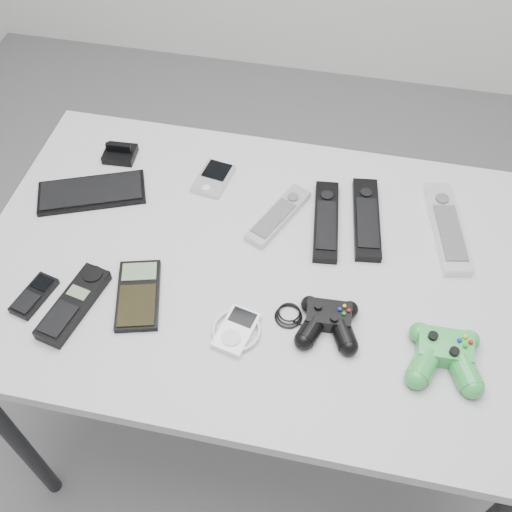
% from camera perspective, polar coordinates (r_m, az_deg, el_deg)
% --- Properties ---
extents(floor, '(3.50, 3.50, 0.00)m').
position_cam_1_polar(floor, '(1.98, 0.63, -12.63)').
color(floor, slate).
rests_on(floor, ground).
extents(desk, '(1.19, 0.77, 0.80)m').
position_cam_1_polar(desk, '(1.30, 0.57, -2.47)').
color(desk, '#A1A1A3').
rests_on(desk, floor).
extents(pda_keyboard, '(0.26, 0.18, 0.01)m').
position_cam_1_polar(pda_keyboard, '(1.42, -15.38, 5.88)').
color(pda_keyboard, black).
rests_on(pda_keyboard, desk).
extents(dock_bracket, '(0.08, 0.07, 0.04)m').
position_cam_1_polar(dock_bracket, '(1.49, -12.89, 9.75)').
color(dock_bracket, black).
rests_on(dock_bracket, desk).
extents(pda, '(0.09, 0.12, 0.02)m').
position_cam_1_polar(pda, '(1.40, -4.08, 7.41)').
color(pda, '#B2B2B9').
rests_on(pda, desk).
extents(remote_silver_a, '(0.12, 0.19, 0.02)m').
position_cam_1_polar(remote_silver_a, '(1.32, 2.15, 3.92)').
color(remote_silver_a, '#B2B2B9').
rests_on(remote_silver_a, desk).
extents(remote_black_a, '(0.08, 0.23, 0.02)m').
position_cam_1_polar(remote_black_a, '(1.32, 6.69, 3.40)').
color(remote_black_a, black).
rests_on(remote_black_a, desk).
extents(remote_black_b, '(0.08, 0.23, 0.02)m').
position_cam_1_polar(remote_black_b, '(1.33, 10.48, 3.58)').
color(remote_black_b, black).
rests_on(remote_black_b, desk).
extents(remote_silver_b, '(0.10, 0.26, 0.03)m').
position_cam_1_polar(remote_silver_b, '(1.36, 17.76, 2.64)').
color(remote_silver_b, silver).
rests_on(remote_silver_b, desk).
extents(mobile_phone, '(0.07, 0.11, 0.02)m').
position_cam_1_polar(mobile_phone, '(1.27, -20.38, -3.54)').
color(mobile_phone, black).
rests_on(mobile_phone, desk).
extents(cordless_handset, '(0.09, 0.19, 0.03)m').
position_cam_1_polar(cordless_handset, '(1.22, -16.98, -4.39)').
color(cordless_handset, black).
rests_on(cordless_handset, desk).
extents(calculator, '(0.12, 0.18, 0.02)m').
position_cam_1_polar(calculator, '(1.21, -11.15, -3.64)').
color(calculator, black).
rests_on(calculator, desk).
extents(mp3_player, '(0.11, 0.12, 0.02)m').
position_cam_1_polar(mp3_player, '(1.15, -1.88, -7.07)').
color(mp3_player, white).
rests_on(mp3_player, desk).
extents(controller_black, '(0.21, 0.14, 0.04)m').
position_cam_1_polar(controller_black, '(1.15, 6.90, -6.14)').
color(controller_black, black).
rests_on(controller_black, desk).
extents(controller_green, '(0.14, 0.15, 0.05)m').
position_cam_1_polar(controller_green, '(1.16, 17.55, -8.88)').
color(controller_green, '#24843B').
rests_on(controller_green, desk).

